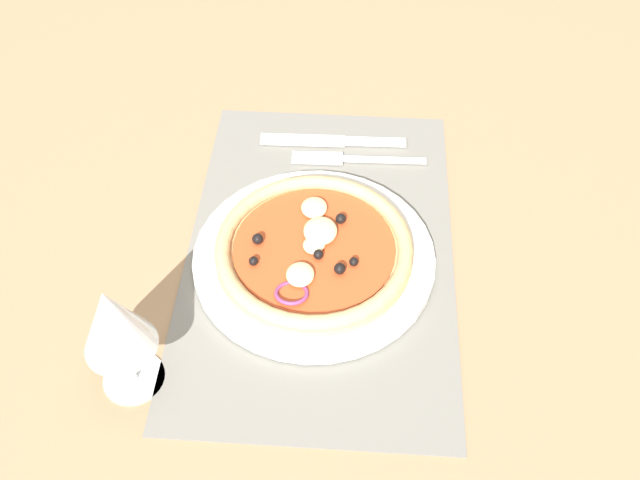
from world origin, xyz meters
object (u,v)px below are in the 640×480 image
at_px(knife, 331,141).
at_px(fork, 351,159).
at_px(pizza, 314,248).
at_px(wine_glass, 113,322).
at_px(plate, 314,258).

bearing_deg(knife, fork, 128.05).
height_order(pizza, wine_glass, wine_glass).
xyz_separation_m(fork, knife, (0.03, 0.03, 0.00)).
distance_m(fork, knife, 0.04).
xyz_separation_m(pizza, fork, (0.18, -0.04, -0.02)).
relative_size(fork, knife, 0.90).
height_order(plate, fork, plate).
distance_m(plate, fork, 0.18).
relative_size(plate, wine_glass, 1.91).
bearing_deg(plate, knife, -2.34).
xyz_separation_m(plate, pizza, (0.00, 0.00, 0.02)).
bearing_deg(pizza, wine_glass, 133.62).
relative_size(pizza, fork, 1.28).
distance_m(pizza, wine_glass, 0.25).
bearing_deg(fork, wine_glass, 56.88).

